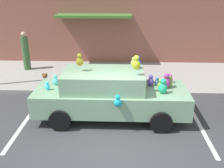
{
  "coord_description": "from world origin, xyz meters",
  "views": [
    {
      "loc": [
        0.19,
        -6.09,
        4.05
      ],
      "look_at": [
        -0.12,
        1.9,
        0.9
      ],
      "focal_mm": 41.64,
      "sensor_mm": 36.0,
      "label": 1
    }
  ],
  "objects": [
    {
      "name": "parking_stripe_front",
      "position": [
        2.58,
        1.0,
        0.0
      ],
      "size": [
        0.12,
        3.6,
        0.01
      ],
      "primitive_type": "cube",
      "color": "silver",
      "rests_on": "ground"
    },
    {
      "name": "pedestrian_near_shopfront",
      "position": [
        -4.31,
        5.61,
        1.0
      ],
      "size": [
        0.32,
        0.32,
        1.79
      ],
      "color": "#386235",
      "rests_on": "sidewalk"
    },
    {
      "name": "storefront_building",
      "position": [
        -0.01,
        7.14,
        3.19
      ],
      "size": [
        24.0,
        1.25,
        6.4
      ],
      "color": "brown",
      "rests_on": "ground"
    },
    {
      "name": "plush_covered_car",
      "position": [
        -0.16,
        1.3,
        0.8
      ],
      "size": [
        4.69,
        1.96,
        2.13
      ],
      "color": "#7CA681",
      "rests_on": "ground"
    },
    {
      "name": "sidewalk",
      "position": [
        0.0,
        5.0,
        0.07
      ],
      "size": [
        24.0,
        4.0,
        0.15
      ],
      "primitive_type": "cube",
      "color": "gray",
      "rests_on": "ground"
    },
    {
      "name": "ground_plane",
      "position": [
        0.0,
        0.0,
        0.0
      ],
      "size": [
        60.0,
        60.0,
        0.0
      ],
      "primitive_type": "plane",
      "color": "#38383A"
    },
    {
      "name": "teddy_bear_on_sidewalk",
      "position": [
        -2.84,
        3.47,
        0.41
      ],
      "size": [
        0.29,
        0.24,
        0.55
      ],
      "color": "brown",
      "rests_on": "sidewalk"
    },
    {
      "name": "parking_stripe_rear",
      "position": [
        -2.79,
        1.0,
        0.0
      ],
      "size": [
        0.12,
        3.6,
        0.01
      ],
      "primitive_type": "cube",
      "color": "silver",
      "rests_on": "ground"
    }
  ]
}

